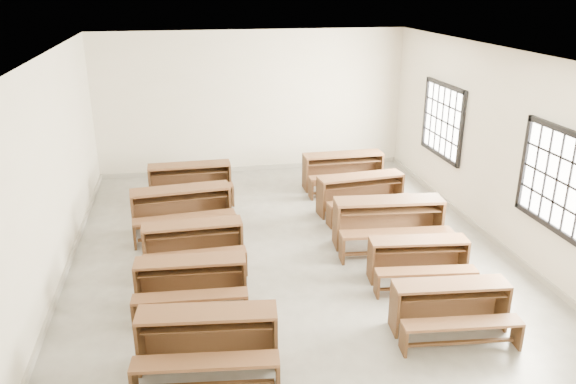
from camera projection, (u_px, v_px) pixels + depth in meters
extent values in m
plane|color=gray|center=(288.00, 248.00, 9.36)|extent=(8.50, 8.50, 0.00)
cube|color=silver|center=(288.00, 54.00, 8.24)|extent=(7.00, 8.50, 0.05)
cube|color=beige|center=(253.00, 103.00, 12.68)|extent=(7.00, 0.05, 3.20)
cube|color=beige|center=(379.00, 294.00, 4.91)|extent=(7.00, 0.05, 3.20)
cube|color=beige|center=(54.00, 169.00, 8.18)|extent=(0.05, 8.50, 3.20)
cube|color=beige|center=(491.00, 145.00, 9.41)|extent=(0.05, 8.50, 3.20)
cube|color=gray|center=(254.00, 168.00, 13.23)|extent=(7.00, 0.04, 0.10)
cube|color=gray|center=(69.00, 264.00, 8.73)|extent=(0.04, 8.50, 0.10)
cube|color=gray|center=(480.00, 229.00, 9.95)|extent=(0.04, 8.50, 0.10)
cube|color=white|center=(559.00, 180.00, 7.75)|extent=(0.02, 1.50, 1.30)
cube|color=black|center=(566.00, 131.00, 7.51)|extent=(0.06, 1.62, 0.08)
cube|color=black|center=(549.00, 225.00, 7.99)|extent=(0.06, 1.62, 0.08)
cube|color=black|center=(524.00, 163.00, 8.48)|extent=(0.06, 0.08, 1.46)
cube|color=white|center=(443.00, 120.00, 11.06)|extent=(0.02, 1.50, 1.30)
cube|color=black|center=(446.00, 85.00, 10.82)|extent=(0.06, 1.62, 0.08)
cube|color=black|center=(439.00, 154.00, 11.30)|extent=(0.06, 1.62, 0.08)
cube|color=black|center=(461.00, 130.00, 10.33)|extent=(0.06, 0.08, 1.46)
cube|color=black|center=(426.00, 112.00, 11.78)|extent=(0.06, 0.08, 1.46)
cube|color=brown|center=(207.00, 313.00, 6.28)|extent=(1.61, 0.57, 0.04)
cube|color=brown|center=(209.00, 330.00, 6.57)|extent=(1.57, 0.22, 0.67)
cube|color=#452C17|center=(140.00, 342.00, 6.35)|extent=(0.08, 0.40, 0.67)
cube|color=#452C17|center=(275.00, 336.00, 6.46)|extent=(0.08, 0.40, 0.67)
cube|color=#452C17|center=(207.00, 324.00, 6.31)|extent=(1.48, 0.46, 0.02)
cube|color=brown|center=(205.00, 362.00, 5.94)|extent=(1.60, 0.46, 0.04)
cube|color=#452C17|center=(134.00, 381.00, 5.96)|extent=(0.07, 0.28, 0.37)
cube|color=#452C17|center=(278.00, 374.00, 6.06)|extent=(0.07, 0.28, 0.37)
cube|color=brown|center=(190.00, 261.00, 7.54)|extent=(1.51, 0.46, 0.04)
cube|color=brown|center=(192.00, 276.00, 7.81)|extent=(1.49, 0.13, 0.63)
cube|color=#452C17|center=(137.00, 286.00, 7.57)|extent=(0.06, 0.37, 0.63)
cube|color=#452C17|center=(245.00, 279.00, 7.74)|extent=(0.06, 0.37, 0.63)
cube|color=#452C17|center=(191.00, 270.00, 7.57)|extent=(1.39, 0.36, 0.02)
cube|color=brown|center=(190.00, 296.00, 7.22)|extent=(1.50, 0.35, 0.04)
cube|color=#452C17|center=(134.00, 313.00, 7.20)|extent=(0.05, 0.26, 0.35)
cube|color=#452C17|center=(247.00, 306.00, 7.37)|extent=(0.05, 0.26, 0.35)
cube|color=#452C17|center=(192.00, 315.00, 7.31)|extent=(1.38, 0.13, 0.04)
cube|color=brown|center=(192.00, 224.00, 8.63)|extent=(1.54, 0.41, 0.04)
cube|color=brown|center=(193.00, 240.00, 8.90)|extent=(1.53, 0.06, 0.65)
cube|color=#452C17|center=(144.00, 249.00, 8.60)|extent=(0.04, 0.38, 0.65)
cube|color=#452C17|center=(241.00, 240.00, 8.89)|extent=(0.04, 0.38, 0.65)
cube|color=#452C17|center=(193.00, 233.00, 8.66)|extent=(1.42, 0.31, 0.02)
cube|color=brown|center=(195.00, 254.00, 8.30)|extent=(1.53, 0.29, 0.04)
cube|color=#452C17|center=(144.00, 271.00, 8.23)|extent=(0.04, 0.27, 0.36)
cube|color=#452C17|center=(245.00, 262.00, 8.51)|extent=(0.04, 0.27, 0.36)
cube|color=#452C17|center=(196.00, 272.00, 8.40)|extent=(1.42, 0.07, 0.04)
cube|color=brown|center=(180.00, 189.00, 9.84)|extent=(1.76, 0.58, 0.04)
cube|color=brown|center=(181.00, 206.00, 10.15)|extent=(1.72, 0.19, 0.73)
cube|color=#452C17|center=(133.00, 215.00, 9.76)|extent=(0.08, 0.43, 0.73)
cube|color=#452C17|center=(228.00, 205.00, 10.19)|extent=(0.08, 0.43, 0.73)
cube|color=#452C17|center=(181.00, 198.00, 9.87)|extent=(1.62, 0.46, 0.02)
cube|color=brown|center=(185.00, 218.00, 9.47)|extent=(1.75, 0.45, 0.04)
cube|color=#452C17|center=(134.00, 235.00, 9.34)|extent=(0.07, 0.30, 0.41)
cube|color=#452C17|center=(234.00, 224.00, 9.77)|extent=(0.07, 0.30, 0.41)
cube|color=#452C17|center=(186.00, 235.00, 9.59)|extent=(1.60, 0.19, 0.04)
cube|color=brown|center=(189.00, 165.00, 11.26)|extent=(1.64, 0.43, 0.04)
cube|color=brown|center=(190.00, 179.00, 11.56)|extent=(1.64, 0.06, 0.70)
cube|color=#452C17|center=(150.00, 185.00, 11.24)|extent=(0.05, 0.41, 0.70)
cube|color=#452C17|center=(229.00, 180.00, 11.54)|extent=(0.05, 0.41, 0.70)
cube|color=#452C17|center=(190.00, 172.00, 11.29)|extent=(1.52, 0.33, 0.02)
cube|color=brown|center=(191.00, 188.00, 10.91)|extent=(1.64, 0.31, 0.04)
cube|color=#452C17|center=(150.00, 201.00, 10.83)|extent=(0.05, 0.29, 0.39)
cube|color=#452C17|center=(232.00, 195.00, 11.13)|extent=(0.05, 0.29, 0.39)
cube|color=#452C17|center=(192.00, 202.00, 11.02)|extent=(1.51, 0.07, 0.04)
cube|color=brown|center=(451.00, 284.00, 6.98)|extent=(1.48, 0.50, 0.04)
cube|color=brown|center=(444.00, 300.00, 7.25)|extent=(1.44, 0.18, 0.62)
cube|color=#452C17|center=(394.00, 310.00, 7.04)|extent=(0.07, 0.36, 0.62)
cube|color=#452C17|center=(502.00, 304.00, 7.16)|extent=(0.07, 0.36, 0.62)
cube|color=#452C17|center=(451.00, 294.00, 7.01)|extent=(1.36, 0.40, 0.02)
cube|color=brown|center=(463.00, 323.00, 6.67)|extent=(1.46, 0.39, 0.04)
cube|color=#452C17|center=(403.00, 340.00, 6.67)|extent=(0.06, 0.26, 0.34)
cube|color=#452C17|center=(517.00, 333.00, 6.79)|extent=(0.06, 0.26, 0.34)
cube|color=#452C17|center=(460.00, 342.00, 6.76)|extent=(1.34, 0.18, 0.04)
cube|color=brown|center=(419.00, 240.00, 8.19)|extent=(1.47, 0.52, 0.04)
cube|color=brown|center=(414.00, 255.00, 8.45)|extent=(1.43, 0.20, 0.61)
cube|color=#452C17|center=(371.00, 262.00, 8.25)|extent=(0.08, 0.36, 0.61)
cube|color=#452C17|center=(463.00, 258.00, 8.35)|extent=(0.08, 0.36, 0.61)
cube|color=#452C17|center=(419.00, 249.00, 8.21)|extent=(1.35, 0.42, 0.02)
cube|color=brown|center=(427.00, 271.00, 7.87)|extent=(1.45, 0.42, 0.04)
cube|color=#452C17|center=(377.00, 285.00, 7.89)|extent=(0.06, 0.25, 0.34)
cube|color=#452C17|center=(474.00, 281.00, 7.99)|extent=(0.06, 0.25, 0.34)
cube|color=#452C17|center=(425.00, 288.00, 7.97)|extent=(1.32, 0.20, 0.04)
cube|color=brown|center=(389.00, 200.00, 9.24)|extent=(1.83, 0.61, 0.04)
cube|color=brown|center=(384.00, 218.00, 9.58)|extent=(1.79, 0.21, 0.76)
cube|color=#452C17|center=(336.00, 225.00, 9.31)|extent=(0.09, 0.45, 0.76)
cube|color=#452C17|center=(438.00, 221.00, 9.47)|extent=(0.09, 0.45, 0.76)
cube|color=#452C17|center=(389.00, 210.00, 9.28)|extent=(1.69, 0.49, 0.02)
cube|color=brown|center=(397.00, 233.00, 8.85)|extent=(1.82, 0.48, 0.04)
cube|color=#452C17|center=(342.00, 249.00, 8.85)|extent=(0.07, 0.32, 0.43)
cube|color=#452C17|center=(449.00, 244.00, 9.01)|extent=(0.07, 0.32, 0.43)
cube|color=#452C17|center=(396.00, 252.00, 8.97)|extent=(1.66, 0.21, 0.04)
cube|color=brown|center=(361.00, 176.00, 10.60)|extent=(1.67, 0.57, 0.04)
cube|color=brown|center=(356.00, 191.00, 10.89)|extent=(1.64, 0.20, 0.70)
cube|color=#452C17|center=(320.00, 199.00, 10.52)|extent=(0.08, 0.41, 0.70)
cube|color=#452C17|center=(398.00, 190.00, 10.94)|extent=(0.08, 0.41, 0.70)
cube|color=#452C17|center=(361.00, 184.00, 10.63)|extent=(1.54, 0.45, 0.02)
cube|color=brown|center=(371.00, 201.00, 10.26)|extent=(1.66, 0.44, 0.04)
cube|color=#452C17|center=(330.00, 216.00, 10.12)|extent=(0.07, 0.29, 0.39)
cube|color=#452C17|center=(410.00, 207.00, 10.54)|extent=(0.07, 0.29, 0.39)
cube|color=#452C17|center=(370.00, 216.00, 10.36)|extent=(1.52, 0.20, 0.04)
cube|color=brown|center=(343.00, 154.00, 11.88)|extent=(1.70, 0.44, 0.04)
cube|color=brown|center=(340.00, 169.00, 12.18)|extent=(1.69, 0.06, 0.72)
cube|color=#452C17|center=(305.00, 174.00, 11.86)|extent=(0.05, 0.42, 0.72)
cube|color=#452C17|center=(379.00, 169.00, 12.16)|extent=(0.05, 0.42, 0.72)
cube|color=#452C17|center=(343.00, 161.00, 11.91)|extent=(1.57, 0.33, 0.02)
cube|color=brown|center=(350.00, 176.00, 11.51)|extent=(1.70, 0.31, 0.04)
cube|color=#452C17|center=(311.00, 189.00, 11.44)|extent=(0.05, 0.30, 0.40)
cube|color=#452C17|center=(387.00, 184.00, 11.74)|extent=(0.05, 0.30, 0.40)
cube|color=#452C17|center=(349.00, 191.00, 11.62)|extent=(1.57, 0.07, 0.04)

